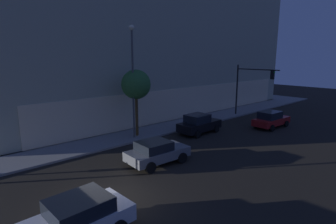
# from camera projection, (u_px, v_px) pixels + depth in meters

# --- Properties ---
(ground_plane) EXTENTS (120.00, 120.00, 0.00)m
(ground_plane) POSITION_uv_depth(u_px,v_px,m) (110.00, 199.00, 13.27)
(ground_plane) COLOR black
(modern_building) EXTENTS (39.10, 30.28, 20.20)m
(modern_building) POSITION_uv_depth(u_px,v_px,m) (117.00, 35.00, 39.84)
(modern_building) COLOR #4C4C51
(modern_building) RESTS_ON ground
(traffic_light_far_corner) EXTENTS (0.35, 5.17, 5.79)m
(traffic_light_far_corner) POSITION_uv_depth(u_px,v_px,m) (250.00, 82.00, 30.35)
(traffic_light_far_corner) COLOR black
(traffic_light_far_corner) RESTS_ON sidewalk_corner
(street_lamp_sidewalk) EXTENTS (0.44, 0.44, 9.16)m
(street_lamp_sidewalk) POSITION_uv_depth(u_px,v_px,m) (133.00, 70.00, 21.82)
(street_lamp_sidewalk) COLOR #4B4B4B
(street_lamp_sidewalk) RESTS_ON sidewalk_corner
(sidewalk_tree) EXTENTS (2.48, 2.48, 5.66)m
(sidewalk_tree) POSITION_uv_depth(u_px,v_px,m) (136.00, 85.00, 22.67)
(sidewalk_tree) COLOR #533B1E
(sidewalk_tree) RESTS_ON sidewalk_corner
(car_white) EXTENTS (4.65, 2.38, 1.64)m
(car_white) POSITION_uv_depth(u_px,v_px,m) (73.00, 221.00, 10.11)
(car_white) COLOR silver
(car_white) RESTS_ON ground
(car_grey) EXTENTS (4.18, 2.35, 1.54)m
(car_grey) POSITION_uv_depth(u_px,v_px,m) (157.00, 152.00, 17.56)
(car_grey) COLOR slate
(car_grey) RESTS_ON ground
(car_black) EXTENTS (4.33, 2.16, 1.77)m
(car_black) POSITION_uv_depth(u_px,v_px,m) (199.00, 124.00, 24.56)
(car_black) COLOR black
(car_black) RESTS_ON ground
(car_red) EXTENTS (4.32, 2.08, 1.63)m
(car_red) POSITION_uv_depth(u_px,v_px,m) (271.00, 119.00, 26.58)
(car_red) COLOR maroon
(car_red) RESTS_ON ground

